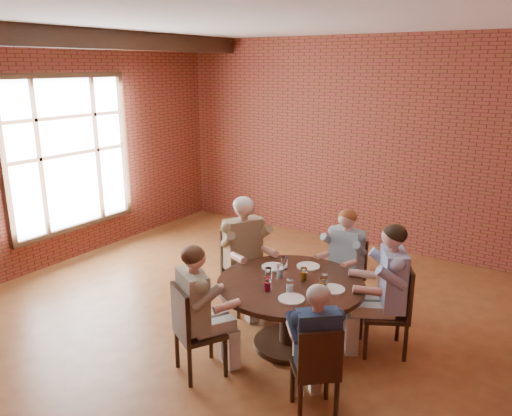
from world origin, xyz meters
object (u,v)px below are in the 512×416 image
Objects in this scene: chair_b at (346,272)px; diner_c at (245,254)px; chair_a at (394,305)px; diner_b at (343,263)px; dining_table at (290,301)px; diner_a at (386,290)px; smartphone at (289,299)px; diner_d at (199,311)px; chair_d at (192,328)px; diner_e at (315,350)px; chair_c at (242,266)px; chair_e at (317,368)px.

diner_c is at bearing -140.98° from chair_b.
chair_a is 0.75× the size of diner_b.
diner_a reaches higher than dining_table.
dining_table is 1.08m from chair_a.
diner_a is 10.56× the size of smartphone.
smartphone is at bearing -80.77° from chair_b.
diner_d is (-1.34, -1.38, -0.04)m from diner_a.
diner_e is at bearing -144.18° from chair_d.
smartphone is (0.04, -1.46, 0.25)m from chair_b.
diner_a reaches higher than chair_a.
dining_table is 1.57× the size of chair_c.
chair_c is at bearing -44.18° from chair_d.
chair_c is at bearing -118.82° from chair_a.
diner_b is 1.19m from diner_c.
chair_c reaches higher than dining_table.
chair_a is 0.70× the size of diner_a.
chair_b is 2.19m from chair_d.
diner_b is at bearing -151.35° from chair_a.
diner_d is at bearing -133.10° from chair_c.
dining_table is at bearing -90.00° from chair_c.
diner_a is (0.86, 0.48, 0.17)m from dining_table.
chair_e reaches higher than smartphone.
dining_table is at bearing -90.00° from diner_a.
diner_e is at bearing -100.59° from chair_c.
chair_d is 0.70× the size of diner_d.
diner_c is (-1.76, -0.01, 0.01)m from diner_a.
chair_b is at bearing -155.68° from chair_a.
diner_a is 1.37m from chair_e.
dining_table is 1.11m from chair_c.
diner_b is 1.39× the size of chair_d.
chair_d is (-1.47, -1.50, -0.02)m from chair_a.
chair_e is (0.62, -1.89, -0.17)m from diner_b.
diner_d is at bearing -99.91° from chair_b.
diner_c is 1.43m from diner_d.
diner_c is 1.50m from chair_d.
chair_e is 0.72× the size of diner_e.
diner_a is at bearing -29.63° from diner_b.
chair_b is 0.17m from diner_b.
diner_a is 2.02m from chair_d.
chair_c is at bearing 152.73° from dining_table.
chair_b is at bearing -31.49° from diner_c.
dining_table is at bearing -90.00° from chair_e.
diner_e is at bearing -64.93° from diner_b.
chair_a reaches higher than dining_table.
diner_a is 1.05× the size of diner_d.
diner_a is 0.90m from diner_b.
diner_a reaches higher than diner_b.
chair_b is (-0.79, 0.58, -0.02)m from chair_a.
diner_c is 1.16× the size of diner_e.
diner_b is at bearing -34.53° from diner_c.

